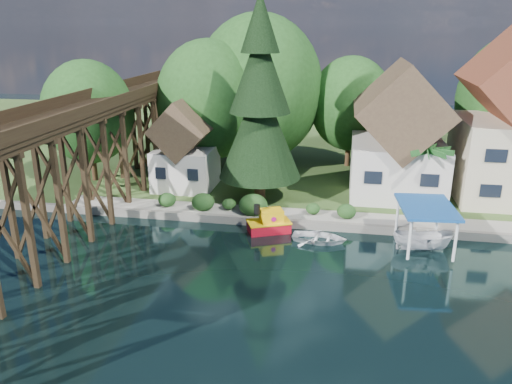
% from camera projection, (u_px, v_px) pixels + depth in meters
% --- Properties ---
extents(ground, '(140.00, 140.00, 0.00)m').
position_uv_depth(ground, '(293.00, 281.00, 29.17)').
color(ground, black).
rests_on(ground, ground).
extents(bank, '(140.00, 52.00, 0.50)m').
position_uv_depth(bank, '(322.00, 144.00, 60.78)').
color(bank, '#2E471C').
rests_on(bank, ground).
extents(seawall, '(60.00, 0.40, 0.62)m').
position_uv_depth(seawall, '(360.00, 228.00, 35.87)').
color(seawall, slate).
rests_on(seawall, ground).
extents(promenade, '(50.00, 2.60, 0.06)m').
position_uv_depth(promenade, '(387.00, 221.00, 36.68)').
color(promenade, gray).
rests_on(promenade, bank).
extents(trestle_bridge, '(4.12, 44.18, 9.30)m').
position_uv_depth(trestle_bridge, '(75.00, 158.00, 34.91)').
color(trestle_bridge, black).
rests_on(trestle_bridge, ground).
extents(house_left, '(7.64, 8.64, 11.02)m').
position_uv_depth(house_left, '(399.00, 140.00, 41.27)').
color(house_left, silver).
rests_on(house_left, bank).
extents(shed, '(5.09, 5.40, 7.85)m').
position_uv_depth(shed, '(185.00, 150.00, 43.27)').
color(shed, silver).
rests_on(shed, bank).
extents(bg_trees, '(49.90, 13.30, 10.57)m').
position_uv_depth(bg_trees, '(329.00, 102.00, 46.46)').
color(bg_trees, '#382314').
rests_on(bg_trees, bank).
extents(shrubs, '(15.76, 2.47, 1.70)m').
position_uv_depth(shrubs, '(246.00, 203.00, 38.16)').
color(shrubs, '#183C15').
rests_on(shrubs, bank).
extents(conifer, '(6.57, 6.57, 16.18)m').
position_uv_depth(conifer, '(260.00, 105.00, 38.62)').
color(conifer, '#382314').
rests_on(conifer, bank).
extents(palm_tree, '(4.83, 4.83, 5.20)m').
position_uv_depth(palm_tree, '(428.00, 153.00, 37.62)').
color(palm_tree, '#382314').
rests_on(palm_tree, bank).
extents(tugboat, '(3.45, 2.72, 2.21)m').
position_uv_depth(tugboat, '(269.00, 223.00, 35.88)').
color(tugboat, red).
rests_on(tugboat, ground).
extents(boat_white_a, '(3.96, 2.99, 0.77)m').
position_uv_depth(boat_white_a, '(320.00, 236.00, 34.32)').
color(boat_white_a, white).
rests_on(boat_white_a, ground).
extents(boat_canopy, '(4.06, 5.16, 3.15)m').
position_uv_depth(boat_canopy, '(424.00, 231.00, 32.74)').
color(boat_canopy, silver).
rests_on(boat_canopy, ground).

